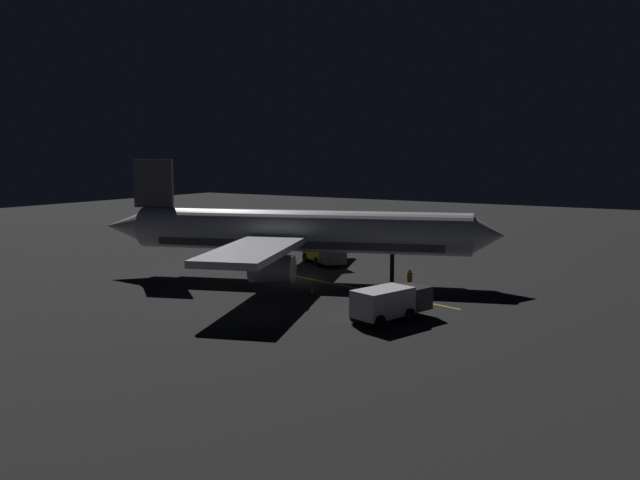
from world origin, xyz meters
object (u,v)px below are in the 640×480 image
(airliner, at_px, (293,233))
(ground_crew_worker, at_px, (410,281))
(baggage_truck, at_px, (390,303))
(traffic_cone_under_wing, at_px, (360,287))
(traffic_cone_near_left, at_px, (312,291))
(traffic_cone_near_right, at_px, (393,287))
(catering_truck, at_px, (323,251))

(airliner, distance_m, ground_crew_worker, 11.02)
(baggage_truck, height_order, traffic_cone_under_wing, baggage_truck)
(traffic_cone_near_left, relative_size, traffic_cone_near_right, 1.00)
(catering_truck, bearing_deg, traffic_cone_under_wing, 45.26)
(traffic_cone_near_right, bearing_deg, traffic_cone_near_left, -44.83)
(airliner, height_order, traffic_cone_near_left, airliner)
(traffic_cone_near_right, bearing_deg, catering_truck, -123.35)
(catering_truck, xyz_separation_m, traffic_cone_under_wing, (8.66, 8.74, -1.05))
(traffic_cone_near_left, distance_m, traffic_cone_near_right, 6.49)
(airliner, bearing_deg, traffic_cone_near_right, 92.78)
(traffic_cone_near_right, distance_m, traffic_cone_under_wing, 2.56)
(catering_truck, relative_size, ground_crew_worker, 3.46)
(traffic_cone_near_right, bearing_deg, baggage_truck, 24.32)
(airliner, xyz_separation_m, traffic_cone_near_right, (-0.44, 9.07, -3.70))
(catering_truck, distance_m, traffic_cone_near_left, 13.24)
(catering_truck, relative_size, traffic_cone_near_left, 10.96)
(airliner, height_order, traffic_cone_near_right, airliner)
(baggage_truck, xyz_separation_m, catering_truck, (-15.75, -14.67, 0.16))
(traffic_cone_under_wing, bearing_deg, catering_truck, -134.74)
(airliner, relative_size, traffic_cone_near_right, 60.99)
(baggage_truck, xyz_separation_m, traffic_cone_under_wing, (-7.09, -5.92, -0.89))
(airliner, xyz_separation_m, baggage_truck, (8.24, 12.99, -2.80))
(catering_truck, height_order, traffic_cone_near_left, catering_truck)
(traffic_cone_near_left, xyz_separation_m, traffic_cone_under_wing, (-3.01, 2.58, 0.00))
(airliner, distance_m, catering_truck, 8.14)
(baggage_truck, relative_size, catering_truck, 1.00)
(airliner, bearing_deg, traffic_cone_under_wing, 80.73)
(airliner, distance_m, traffic_cone_near_left, 7.15)
(traffic_cone_near_left, bearing_deg, catering_truck, -152.15)
(ground_crew_worker, bearing_deg, baggage_truck, 15.77)
(catering_truck, relative_size, traffic_cone_under_wing, 10.96)
(baggage_truck, relative_size, traffic_cone_under_wing, 10.94)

